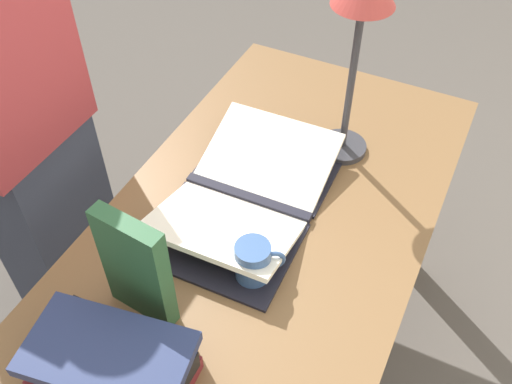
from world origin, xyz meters
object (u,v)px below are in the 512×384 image
object	(u,v)px
book_standing_upright	(136,269)
reading_lamp	(361,16)
coffee_mug	(254,262)
open_book	(248,194)
book_stack_tall	(112,365)
person_reader	(20,131)

from	to	relation	value
book_standing_upright	reading_lamp	world-z (taller)	reading_lamp
book_standing_upright	coffee_mug	size ratio (longest dim) A/B	2.67
open_book	coffee_mug	bearing A→B (deg)	28.77
open_book	book_standing_upright	bearing A→B (deg)	-10.11
book_stack_tall	book_standing_upright	world-z (taller)	book_standing_upright
open_book	reading_lamp	size ratio (longest dim) A/B	1.09
book_stack_tall	person_reader	world-z (taller)	person_reader
coffee_mug	open_book	bearing A→B (deg)	-149.94
reading_lamp	person_reader	xyz separation A→B (m)	(0.36, -0.74, -0.32)
open_book	coffee_mug	world-z (taller)	coffee_mug
book_standing_upright	person_reader	world-z (taller)	person_reader
person_reader	book_stack_tall	bearing A→B (deg)	-125.56
book_stack_tall	reading_lamp	world-z (taller)	reading_lamp
book_stack_tall	book_standing_upright	distance (m)	0.17
book_standing_upright	person_reader	size ratio (longest dim) A/B	0.16
book_stack_tall	open_book	bearing A→B (deg)	178.17
open_book	coffee_mug	size ratio (longest dim) A/B	5.42
book_standing_upright	coffee_mug	bearing A→B (deg)	141.25
book_standing_upright	reading_lamp	xyz separation A→B (m)	(-0.62, 0.19, 0.25)
book_stack_tall	person_reader	bearing A→B (deg)	-125.56
open_book	person_reader	size ratio (longest dim) A/B	0.33
open_book	reading_lamp	distance (m)	0.47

